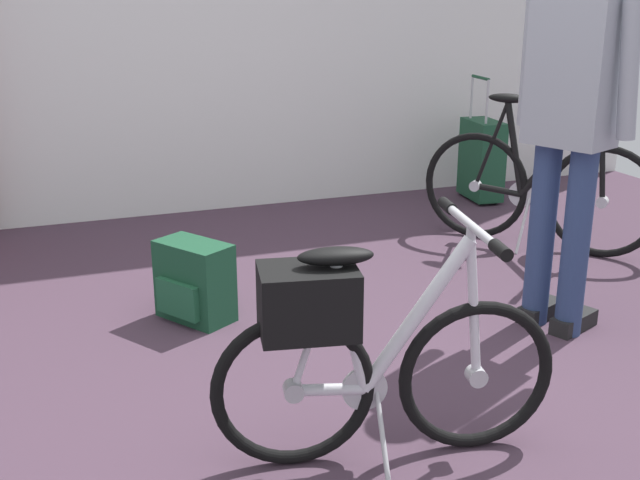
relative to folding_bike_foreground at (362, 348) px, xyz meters
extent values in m
plane|color=#473342|center=(0.03, 0.27, -0.37)|extent=(6.81, 6.81, 0.00)
torus|color=black|center=(0.35, -0.07, -0.12)|extent=(0.49, 0.13, 0.49)
cylinder|color=#B7B7BC|center=(0.35, -0.07, -0.12)|extent=(0.07, 0.06, 0.06)
torus|color=black|center=(-0.20, 0.04, -0.12)|extent=(0.49, 0.13, 0.49)
cylinder|color=#B7B7BC|center=(-0.20, 0.04, -0.12)|extent=(0.07, 0.06, 0.06)
cylinder|color=silver|center=(-0.10, 0.02, -0.13)|extent=(0.22, 0.08, 0.05)
cylinder|color=silver|center=(0.16, -0.03, 0.09)|extent=(0.34, 0.11, 0.48)
cylinder|color=silver|center=(-0.04, 0.01, 0.07)|extent=(0.13, 0.06, 0.41)
cylinder|color=silver|center=(-0.10, 0.02, -0.13)|extent=(0.22, 0.07, 0.04)
cylinder|color=silver|center=(0.33, -0.06, 0.10)|extent=(0.08, 0.04, 0.45)
cylinder|color=silver|center=(-0.14, 0.03, 0.08)|extent=(0.15, 0.05, 0.40)
ellipsoid|color=black|center=(-0.08, 0.02, 0.29)|extent=(0.23, 0.13, 0.05)
cylinder|color=#B7B7BC|center=(0.31, -0.06, 0.34)|extent=(0.03, 0.03, 0.04)
cylinder|color=#B7B7BC|center=(0.31, -0.06, 0.36)|extent=(0.11, 0.44, 0.03)
cylinder|color=black|center=(0.27, -0.28, 0.36)|extent=(0.05, 0.10, 0.04)
cylinder|color=black|center=(0.35, 0.16, 0.36)|extent=(0.05, 0.10, 0.04)
cylinder|color=#B7B7BC|center=(0.01, 0.00, -0.13)|extent=(0.14, 0.04, 0.14)
cylinder|color=#B7B7BC|center=(0.03, -0.10, -0.26)|extent=(0.05, 0.19, 0.23)
cube|color=black|center=(-0.16, 0.03, 0.16)|extent=(0.31, 0.25, 0.20)
torus|color=black|center=(1.93, 1.30, -0.06)|extent=(0.41, 0.50, 0.61)
cylinder|color=#B7B7BC|center=(1.93, 1.30, -0.06)|extent=(0.08, 0.08, 0.06)
torus|color=black|center=(1.49, 1.84, -0.06)|extent=(0.41, 0.50, 0.61)
cylinder|color=#B7B7BC|center=(1.49, 1.84, -0.06)|extent=(0.08, 0.08, 0.06)
cylinder|color=black|center=(1.57, 1.74, -0.07)|extent=(0.20, 0.23, 0.05)
cylinder|color=black|center=(1.78, 1.49, 0.20)|extent=(0.29, 0.35, 0.59)
cylinder|color=black|center=(1.62, 1.68, 0.17)|extent=(0.12, 0.14, 0.51)
cylinder|color=black|center=(1.57, 1.74, -0.07)|extent=(0.19, 0.22, 0.04)
cylinder|color=black|center=(1.91, 1.32, 0.21)|extent=(0.08, 0.08, 0.55)
cylinder|color=black|center=(1.54, 1.78, 0.18)|extent=(0.13, 0.15, 0.49)
ellipsoid|color=black|center=(1.59, 1.72, 0.44)|extent=(0.21, 0.23, 0.05)
cylinder|color=#B7B7BC|center=(1.90, 1.34, 0.50)|extent=(0.03, 0.03, 0.04)
cylinder|color=#B7B7BC|center=(1.90, 1.34, 0.52)|extent=(0.36, 0.30, 0.03)
cylinder|color=black|center=(1.72, 1.20, 0.52)|extent=(0.09, 0.08, 0.04)
cylinder|color=black|center=(2.07, 1.48, 0.52)|extent=(0.09, 0.08, 0.04)
cylinder|color=#B7B7BC|center=(1.66, 1.63, -0.08)|extent=(0.10, 0.12, 0.14)
cylinder|color=#B7B7BC|center=(1.62, 1.54, -0.23)|extent=(0.16, 0.13, 0.28)
cylinder|color=navy|center=(1.17, 0.54, 0.03)|extent=(0.11, 0.11, 0.79)
cube|color=black|center=(1.22, 0.56, -0.33)|extent=(0.26, 0.17, 0.07)
cylinder|color=navy|center=(1.11, 0.69, 0.03)|extent=(0.11, 0.11, 0.79)
cube|color=black|center=(1.15, 0.70, -0.33)|extent=(0.26, 0.17, 0.07)
cube|color=#999EA8|center=(1.14, 0.61, 0.72)|extent=(0.31, 0.37, 0.61)
cylinder|color=#999EA8|center=(1.23, 0.42, 0.72)|extent=(0.12, 0.09, 0.51)
cylinder|color=#999EA8|center=(1.07, 0.81, 0.72)|extent=(0.12, 0.13, 0.51)
cube|color=#19472D|center=(1.97, 2.54, -0.09)|extent=(0.21, 0.38, 0.52)
cylinder|color=#B7B7BC|center=(1.91, 2.43, 0.31)|extent=(0.02, 0.02, 0.28)
cylinder|color=#B7B7BC|center=(1.93, 2.66, 0.31)|extent=(0.02, 0.02, 0.28)
cylinder|color=#19472D|center=(1.92, 2.55, 0.45)|extent=(0.04, 0.23, 0.02)
cylinder|color=black|center=(2.01, 2.41, -0.35)|extent=(0.04, 0.02, 0.04)
cylinder|color=black|center=(2.03, 2.66, -0.35)|extent=(0.04, 0.02, 0.04)
cube|color=#19472D|center=(-0.25, 1.23, -0.19)|extent=(0.33, 0.38, 0.35)
cube|color=#1F5939|center=(-0.34, 1.17, -0.25)|extent=(0.15, 0.21, 0.15)
camera|label=1|loc=(-0.85, -1.93, 1.02)|focal=44.14mm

